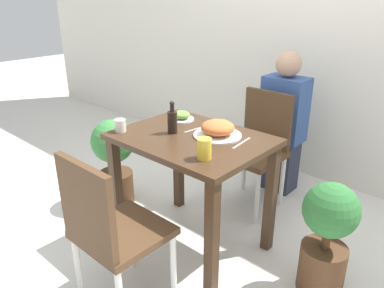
{
  "coord_description": "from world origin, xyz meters",
  "views": [
    {
      "loc": [
        1.41,
        -1.57,
        1.6
      ],
      "look_at": [
        0.0,
        0.0,
        0.73
      ],
      "focal_mm": 35.0,
      "sensor_mm": 36.0,
      "label": 1
    }
  ],
  "objects_px": {
    "chair_far": "(258,144)",
    "drink_cup": "(120,125)",
    "food_plate": "(218,129)",
    "potted_plant_left": "(114,157)",
    "person_figure": "(283,124)",
    "side_plate": "(181,116)",
    "juice_glass": "(204,149)",
    "potted_plant_right": "(327,235)",
    "sauce_bottle": "(172,121)",
    "chair_near": "(110,228)"
  },
  "relations": [
    {
      "from": "potted_plant_left",
      "to": "potted_plant_right",
      "type": "distance_m",
      "value": 1.65
    },
    {
      "from": "food_plate",
      "to": "person_figure",
      "type": "bearing_deg",
      "value": 94.74
    },
    {
      "from": "chair_far",
      "to": "potted_plant_right",
      "type": "bearing_deg",
      "value": -35.16
    },
    {
      "from": "chair_far",
      "to": "drink_cup",
      "type": "relative_size",
      "value": 11.36
    },
    {
      "from": "side_plate",
      "to": "juice_glass",
      "type": "distance_m",
      "value": 0.64
    },
    {
      "from": "chair_far",
      "to": "drink_cup",
      "type": "height_order",
      "value": "chair_far"
    },
    {
      "from": "chair_far",
      "to": "person_figure",
      "type": "height_order",
      "value": "person_figure"
    },
    {
      "from": "side_plate",
      "to": "drink_cup",
      "type": "distance_m",
      "value": 0.43
    },
    {
      "from": "food_plate",
      "to": "potted_plant_right",
      "type": "relative_size",
      "value": 0.43
    },
    {
      "from": "drink_cup",
      "to": "sauce_bottle",
      "type": "bearing_deg",
      "value": 37.97
    },
    {
      "from": "juice_glass",
      "to": "potted_plant_left",
      "type": "relative_size",
      "value": 0.16
    },
    {
      "from": "sauce_bottle",
      "to": "person_figure",
      "type": "relative_size",
      "value": 0.17
    },
    {
      "from": "chair_far",
      "to": "juice_glass",
      "type": "xyz_separation_m",
      "value": [
        0.25,
        -0.94,
        0.33
      ]
    },
    {
      "from": "chair_near",
      "to": "sauce_bottle",
      "type": "bearing_deg",
      "value": -73.19
    },
    {
      "from": "sauce_bottle",
      "to": "food_plate",
      "type": "bearing_deg",
      "value": 29.73
    },
    {
      "from": "potted_plant_left",
      "to": "person_figure",
      "type": "xyz_separation_m",
      "value": [
        0.85,
        1.08,
        0.19
      ]
    },
    {
      "from": "juice_glass",
      "to": "person_figure",
      "type": "relative_size",
      "value": 0.1
    },
    {
      "from": "chair_near",
      "to": "person_figure",
      "type": "bearing_deg",
      "value": -88.94
    },
    {
      "from": "food_plate",
      "to": "sauce_bottle",
      "type": "distance_m",
      "value": 0.28
    },
    {
      "from": "chair_far",
      "to": "drink_cup",
      "type": "distance_m",
      "value": 1.1
    },
    {
      "from": "side_plate",
      "to": "drink_cup",
      "type": "bearing_deg",
      "value": -107.55
    },
    {
      "from": "potted_plant_left",
      "to": "drink_cup",
      "type": "bearing_deg",
      "value": -28.97
    },
    {
      "from": "food_plate",
      "to": "side_plate",
      "type": "relative_size",
      "value": 1.67
    },
    {
      "from": "chair_near",
      "to": "person_figure",
      "type": "relative_size",
      "value": 0.77
    },
    {
      "from": "drink_cup",
      "to": "juice_glass",
      "type": "relative_size",
      "value": 0.7
    },
    {
      "from": "chair_far",
      "to": "juice_glass",
      "type": "relative_size",
      "value": 7.95
    },
    {
      "from": "potted_plant_right",
      "to": "sauce_bottle",
      "type": "bearing_deg",
      "value": -167.97
    },
    {
      "from": "chair_far",
      "to": "food_plate",
      "type": "distance_m",
      "value": 0.72
    },
    {
      "from": "chair_near",
      "to": "side_plate",
      "type": "distance_m",
      "value": 0.97
    },
    {
      "from": "person_figure",
      "to": "potted_plant_left",
      "type": "bearing_deg",
      "value": -128.23
    },
    {
      "from": "potted_plant_left",
      "to": "chair_far",
      "type": "bearing_deg",
      "value": 41.87
    },
    {
      "from": "side_plate",
      "to": "person_figure",
      "type": "bearing_deg",
      "value": 72.06
    },
    {
      "from": "chair_near",
      "to": "food_plate",
      "type": "xyz_separation_m",
      "value": [
        0.05,
        0.79,
        0.32
      ]
    },
    {
      "from": "drink_cup",
      "to": "juice_glass",
      "type": "bearing_deg",
      "value": 3.43
    },
    {
      "from": "chair_near",
      "to": "chair_far",
      "type": "bearing_deg",
      "value": -87.97
    },
    {
      "from": "food_plate",
      "to": "potted_plant_left",
      "type": "relative_size",
      "value": 0.42
    },
    {
      "from": "drink_cup",
      "to": "potted_plant_left",
      "type": "height_order",
      "value": "drink_cup"
    },
    {
      "from": "side_plate",
      "to": "potted_plant_left",
      "type": "height_order",
      "value": "side_plate"
    },
    {
      "from": "juice_glass",
      "to": "potted_plant_left",
      "type": "xyz_separation_m",
      "value": [
        -1.08,
        0.2,
        -0.44
      ]
    },
    {
      "from": "chair_near",
      "to": "juice_glass",
      "type": "xyz_separation_m",
      "value": [
        0.2,
        0.49,
        0.33
      ]
    },
    {
      "from": "drink_cup",
      "to": "juice_glass",
      "type": "distance_m",
      "value": 0.65
    },
    {
      "from": "sauce_bottle",
      "to": "potted_plant_left",
      "type": "distance_m",
      "value": 0.82
    },
    {
      "from": "drink_cup",
      "to": "person_figure",
      "type": "distance_m",
      "value": 1.4
    },
    {
      "from": "side_plate",
      "to": "potted_plant_left",
      "type": "xyz_separation_m",
      "value": [
        -0.56,
        -0.18,
        -0.41
      ]
    },
    {
      "from": "side_plate",
      "to": "potted_plant_right",
      "type": "xyz_separation_m",
      "value": [
        1.09,
        -0.01,
        -0.44
      ]
    },
    {
      "from": "chair_far",
      "to": "side_plate",
      "type": "distance_m",
      "value": 0.7
    },
    {
      "from": "chair_near",
      "to": "potted_plant_left",
      "type": "xyz_separation_m",
      "value": [
        -0.88,
        0.68,
        -0.11
      ]
    },
    {
      "from": "drink_cup",
      "to": "person_figure",
      "type": "bearing_deg",
      "value": 72.18
    },
    {
      "from": "person_figure",
      "to": "chair_near",
      "type": "bearing_deg",
      "value": -88.94
    },
    {
      "from": "chair_far",
      "to": "person_figure",
      "type": "bearing_deg",
      "value": 86.89
    }
  ]
}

